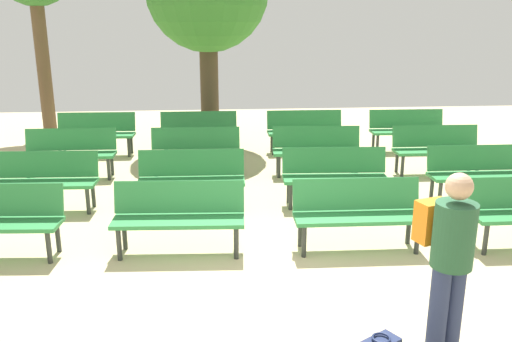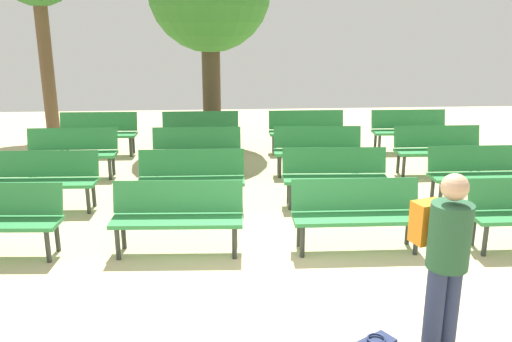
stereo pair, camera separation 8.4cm
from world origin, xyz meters
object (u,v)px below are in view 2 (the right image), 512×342
at_px(bench_r1_c2, 335,173).
at_px(bench_r1_c0, 43,177).
at_px(bench_r2_c0, 72,150).
at_px(bench_r2_c3, 438,147).
at_px(bench_r0_c1, 178,213).
at_px(bench_r2_c2, 318,147).
at_px(visitor_with_backpack, 444,256).
at_px(bench_r0_c2, 356,210).
at_px(bench_r3_c1, 201,130).
at_px(bench_r3_c0, 98,131).
at_px(bench_r3_c2, 307,129).
at_px(bench_r1_c1, 191,175).
at_px(bench_r3_c3, 409,128).
at_px(bench_r2_c1, 197,149).
at_px(bench_r1_c3, 480,171).

bearing_deg(bench_r1_c2, bench_r1_c0, -178.71).
bearing_deg(bench_r2_c0, bench_r1_c0, -89.18).
bearing_deg(bench_r2_c3, bench_r0_c1, -144.78).
xyz_separation_m(bench_r2_c2, bench_r2_c3, (2.22, -0.11, 0.00)).
distance_m(bench_r2_c2, visitor_with_backpack, 5.54).
xyz_separation_m(bench_r1_c2, bench_r2_c3, (2.25, 1.54, 0.00)).
xyz_separation_m(bench_r0_c2, bench_r1_c0, (-4.32, 1.75, 0.00)).
bearing_deg(bench_r2_c3, bench_r1_c0, -167.02).
bearing_deg(bench_r0_c2, bench_r3_c1, 113.50).
xyz_separation_m(bench_r3_c0, bench_r3_c2, (4.39, -0.09, 0.00)).
height_order(bench_r0_c2, bench_r2_c3, same).
distance_m(bench_r0_c1, bench_r2_c3, 5.51).
height_order(bench_r0_c2, bench_r3_c2, same).
relative_size(bench_r1_c2, visitor_with_backpack, 0.98).
height_order(bench_r0_c1, bench_r3_c0, same).
bearing_deg(bench_r0_c1, bench_r1_c2, 37.25).
bearing_deg(bench_r1_c1, bench_r2_c3, 19.80).
bearing_deg(bench_r2_c2, visitor_with_backpack, -86.07).
height_order(bench_r1_c0, bench_r2_c3, same).
bearing_deg(bench_r1_c2, bench_r0_c2, -89.99).
bearing_deg(bench_r3_c2, bench_r2_c2, -92.12).
bearing_deg(bench_r0_c2, bench_r3_c0, 130.78).
relative_size(bench_r3_c3, visitor_with_backpack, 0.98).
xyz_separation_m(bench_r0_c1, bench_r3_c1, (0.14, 4.95, 0.00)).
bearing_deg(bench_r2_c1, bench_r1_c3, -20.24).
bearing_deg(bench_r2_c3, bench_r0_c2, -125.45).
distance_m(bench_r3_c2, bench_r3_c3, 2.21).
relative_size(bench_r0_c1, bench_r2_c0, 1.01).
relative_size(bench_r1_c2, bench_r2_c1, 1.01).
height_order(bench_r3_c0, visitor_with_backpack, visitor_with_backpack).
distance_m(bench_r0_c1, bench_r1_c2, 2.77).
bearing_deg(bench_r1_c2, bench_r2_c3, 37.21).
bearing_deg(bench_r1_c1, visitor_with_backpack, -58.92).
bearing_deg(bench_r1_c3, bench_r0_c1, -161.02).
distance_m(bench_r0_c2, bench_r2_c2, 3.29).
distance_m(bench_r2_c0, bench_r2_c1, 2.24).
height_order(bench_r2_c1, bench_r3_c0, same).
height_order(bench_r1_c2, bench_r3_c0, same).
xyz_separation_m(bench_r1_c0, bench_r2_c0, (-0.01, 1.69, 0.00)).
bearing_deg(bench_r1_c1, bench_r3_c1, 90.34).
xyz_separation_m(bench_r1_c1, bench_r3_c1, (0.04, 3.35, 0.00)).
height_order(bench_r1_c1, bench_r2_c0, same).
bearing_deg(bench_r2_c2, bench_r1_c0, -157.29).
height_order(bench_r0_c1, bench_r1_c3, same).
bearing_deg(bench_r0_c2, bench_r3_c3, 65.00).
bearing_deg(bench_r0_c1, bench_r3_c1, 91.29).
bearing_deg(bench_r2_c2, bench_r3_c2, 91.11).
relative_size(bench_r0_c2, bench_r2_c3, 1.00).
bearing_deg(bench_r3_c2, bench_r2_c0, -160.87).
bearing_deg(bench_r3_c0, bench_r2_c1, -37.40).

